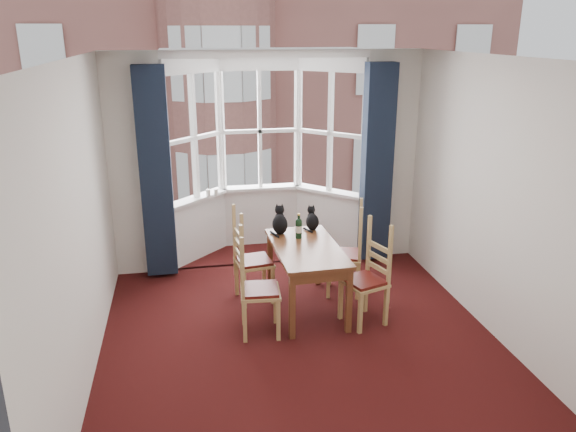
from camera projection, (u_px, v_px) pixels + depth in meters
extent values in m
plane|color=black|center=(304.00, 348.00, 5.61)|extent=(4.50, 4.50, 0.00)
plane|color=white|center=(307.00, 58.00, 4.73)|extent=(4.50, 4.50, 0.00)
plane|color=silver|center=(78.00, 229.00, 4.82)|extent=(0.00, 4.50, 4.50)
plane|color=silver|center=(503.00, 204.00, 5.52)|extent=(0.00, 4.50, 4.50)
plane|color=silver|center=(393.00, 342.00, 3.07)|extent=(4.00, 0.00, 4.00)
cube|color=silver|center=(137.00, 167.00, 6.98)|extent=(0.70, 0.12, 2.80)
cube|color=silver|center=(389.00, 157.00, 7.56)|extent=(0.70, 0.12, 2.80)
cube|color=#161F32|center=(156.00, 174.00, 6.87)|extent=(0.38, 0.22, 2.60)
cube|color=#161F32|center=(377.00, 164.00, 7.37)|extent=(0.38, 0.22, 2.60)
cube|color=brown|center=(307.00, 248.00, 6.19)|extent=(0.74, 1.33, 0.04)
cube|color=brown|center=(292.00, 307.00, 5.69)|extent=(0.06, 0.06, 0.72)
cube|color=brown|center=(270.00, 261.00, 6.81)|extent=(0.06, 0.06, 0.72)
cube|color=brown|center=(349.00, 301.00, 5.81)|extent=(0.06, 0.06, 0.72)
cube|color=brown|center=(318.00, 257.00, 6.94)|extent=(0.06, 0.06, 0.72)
cube|color=tan|center=(260.00, 291.00, 5.76)|extent=(0.43, 0.45, 0.06)
cube|color=#4C110D|center=(260.00, 289.00, 5.76)|extent=(0.39, 0.41, 0.03)
cube|color=tan|center=(254.00, 261.00, 6.49)|extent=(0.46, 0.47, 0.06)
cube|color=#4C110D|center=(254.00, 260.00, 6.48)|extent=(0.41, 0.43, 0.03)
cube|color=tan|center=(364.00, 282.00, 5.97)|extent=(0.51, 0.53, 0.06)
cube|color=#4C110D|center=(364.00, 280.00, 5.97)|extent=(0.46, 0.48, 0.03)
cube|color=tan|center=(344.00, 255.00, 6.67)|extent=(0.51, 0.52, 0.06)
cube|color=#4C110D|center=(344.00, 254.00, 6.67)|extent=(0.46, 0.47, 0.03)
ellipsoid|color=black|center=(280.00, 224.00, 6.55)|extent=(0.21, 0.26, 0.24)
sphere|color=black|center=(280.00, 210.00, 6.58)|extent=(0.12, 0.12, 0.11)
cone|color=black|center=(277.00, 206.00, 6.56)|extent=(0.04, 0.04, 0.05)
cone|color=black|center=(282.00, 205.00, 6.56)|extent=(0.04, 0.04, 0.05)
ellipsoid|color=black|center=(312.00, 222.00, 6.68)|extent=(0.15, 0.20, 0.20)
sphere|color=black|center=(311.00, 210.00, 6.71)|extent=(0.09, 0.09, 0.09)
cone|color=black|center=(309.00, 206.00, 6.69)|extent=(0.03, 0.03, 0.04)
cone|color=black|center=(313.00, 206.00, 6.70)|extent=(0.03, 0.03, 0.04)
cylinder|color=black|center=(299.00, 229.00, 6.40)|extent=(0.07, 0.07, 0.21)
sphere|color=black|center=(299.00, 221.00, 6.37)|extent=(0.07, 0.07, 0.07)
cylinder|color=black|center=(299.00, 218.00, 6.36)|extent=(0.03, 0.03, 0.09)
cylinder|color=gold|center=(299.00, 215.00, 6.35)|extent=(0.03, 0.03, 0.02)
cylinder|color=silver|center=(299.00, 229.00, 6.40)|extent=(0.07, 0.07, 0.08)
cylinder|color=white|center=(208.00, 193.00, 7.61)|extent=(0.06, 0.06, 0.10)
cylinder|color=white|center=(216.00, 192.00, 7.66)|extent=(0.06, 0.06, 0.09)
plane|color=#333335|center=(201.00, 172.00, 37.58)|extent=(80.00, 80.00, 0.00)
cube|color=#99594F|center=(213.00, 94.00, 18.59)|extent=(18.00, 6.00, 14.00)
cylinder|color=#99594F|center=(220.00, 106.00, 15.79)|extent=(3.20, 3.20, 14.00)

